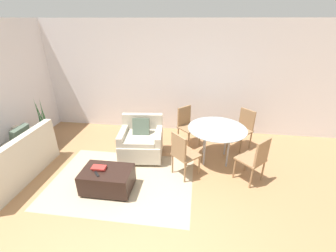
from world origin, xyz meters
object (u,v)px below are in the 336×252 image
dining_chair_near_left (183,152)px  dining_chair_far_right (243,126)px  dining_table (217,131)px  potted_plant (46,135)px  tv_remote_primary (97,174)px  dining_chair_near_right (255,158)px  dining_chair_far_left (187,123)px  ottoman (108,179)px  book_stack (99,168)px  couch (8,165)px  armchair (141,141)px

dining_chair_near_left → dining_chair_far_right: bearing=45.0°
dining_table → dining_chair_far_right: size_ratio=1.31×
potted_plant → dining_chair_near_left: size_ratio=1.32×
tv_remote_primary → dining_chair_far_right: dining_chair_far_right is taller
potted_plant → dining_chair_far_right: (4.55, 0.54, 0.26)m
dining_chair_near_right → dining_chair_far_left: bearing=135.0°
ottoman → dining_chair_near_right: dining_chair_near_right is taller
book_stack → dining_table: size_ratio=0.21×
tv_remote_primary → potted_plant: 2.38m
dining_chair_far_left → tv_remote_primary: bearing=-124.8°
ottoman → potted_plant: 2.41m
dining_table → dining_chair_near_left: (-0.64, -0.64, -0.15)m
dining_chair_near_left → dining_table: bearing=45.0°
potted_plant → dining_chair_near_left: bearing=-12.8°
ottoman → dining_chair_near_right: 2.61m
tv_remote_primary → dining_chair_far_right: 3.30m
ottoman → potted_plant: size_ratio=0.71×
couch → dining_chair_near_right: bearing=6.6°
dining_chair_near_left → dining_chair_far_right: 1.81m
couch → dining_chair_far_left: size_ratio=1.99×
couch → dining_chair_far_right: (4.45, 1.80, 0.22)m
tv_remote_primary → potted_plant: (-1.90, 1.43, -0.15)m
book_stack → dining_chair_far_left: dining_chair_far_left is taller
dining_chair_near_right → dining_table: bearing=135.0°
potted_plant → dining_chair_near_left: 3.36m
ottoman → dining_chair_near_right: size_ratio=0.94×
dining_table → dining_chair_far_right: (0.64, 0.64, -0.15)m
ottoman → dining_chair_near_left: (1.25, 0.57, 0.30)m
couch → dining_table: (3.81, 1.16, 0.37)m
dining_chair_near_right → dining_chair_far_left: same height
dining_chair_near_left → dining_chair_near_right: same height
couch → ottoman: size_ratio=2.12×
book_stack → dining_chair_far_right: dining_chair_far_right is taller
couch → dining_chair_near_left: dining_chair_near_left is taller
book_stack → dining_chair_near_right: size_ratio=0.27×
armchair → potted_plant: (-2.34, 0.17, -0.09)m
tv_remote_primary → potted_plant: bearing=143.1°
book_stack → dining_chair_near_right: bearing=11.6°
potted_plant → book_stack: bearing=-34.4°
armchair → couch: bearing=-154.0°
couch → dining_chair_far_right: dining_chair_far_right is taller
armchair → dining_table: (1.57, 0.06, 0.31)m
couch → book_stack: size_ratio=7.41×
armchair → ottoman: armchair is taller
couch → dining_chair_far_right: size_ratio=1.99×
dining_chair_far_right → dining_chair_near_left: bearing=-135.0°
tv_remote_primary → dining_chair_far_left: bearing=55.2°
dining_chair_far_right → armchair: bearing=-162.3°
couch → dining_chair_near_left: (3.17, 0.52, 0.22)m
tv_remote_primary → dining_chair_far_left: (1.37, 1.97, 0.11)m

